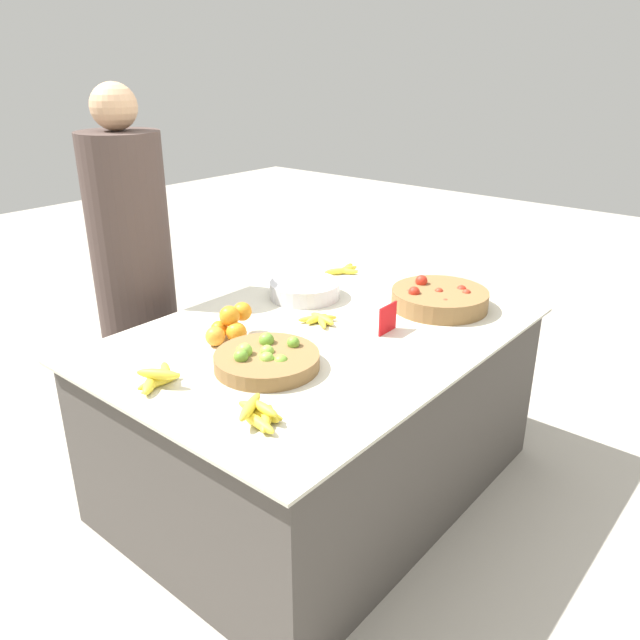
{
  "coord_description": "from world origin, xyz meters",
  "views": [
    {
      "loc": [
        -1.65,
        -1.39,
        1.64
      ],
      "look_at": [
        0.0,
        0.0,
        0.74
      ],
      "focal_mm": 35.0,
      "sensor_mm": 36.0,
      "label": 1
    }
  ],
  "objects_px": {
    "tomato_basket": "(439,298)",
    "vendor_person": "(135,286)",
    "lime_bowl": "(266,360)",
    "metal_bowl": "(305,290)",
    "price_sign": "(388,319)"
  },
  "relations": [
    {
      "from": "tomato_basket",
      "to": "vendor_person",
      "type": "xyz_separation_m",
      "value": [
        -0.7,
        1.13,
        -0.01
      ]
    },
    {
      "from": "lime_bowl",
      "to": "metal_bowl",
      "type": "height_order",
      "value": "lime_bowl"
    },
    {
      "from": "lime_bowl",
      "to": "metal_bowl",
      "type": "distance_m",
      "value": 0.68
    },
    {
      "from": "lime_bowl",
      "to": "tomato_basket",
      "type": "xyz_separation_m",
      "value": [
        0.85,
        -0.16,
        0.01
      ]
    },
    {
      "from": "tomato_basket",
      "to": "metal_bowl",
      "type": "xyz_separation_m",
      "value": [
        -0.27,
        0.51,
        -0.0
      ]
    },
    {
      "from": "metal_bowl",
      "to": "price_sign",
      "type": "xyz_separation_m",
      "value": [
        -0.08,
        -0.49,
        0.02
      ]
    },
    {
      "from": "metal_bowl",
      "to": "tomato_basket",
      "type": "bearing_deg",
      "value": -62.27
    },
    {
      "from": "metal_bowl",
      "to": "vendor_person",
      "type": "distance_m",
      "value": 0.75
    },
    {
      "from": "tomato_basket",
      "to": "metal_bowl",
      "type": "height_order",
      "value": "tomato_basket"
    },
    {
      "from": "vendor_person",
      "to": "lime_bowl",
      "type": "bearing_deg",
      "value": -99.08
    },
    {
      "from": "price_sign",
      "to": "lime_bowl",
      "type": "bearing_deg",
      "value": 162.93
    },
    {
      "from": "lime_bowl",
      "to": "vendor_person",
      "type": "relative_size",
      "value": 0.23
    },
    {
      "from": "price_sign",
      "to": "vendor_person",
      "type": "xyz_separation_m",
      "value": [
        -0.35,
        1.11,
        -0.03
      ]
    },
    {
      "from": "tomato_basket",
      "to": "price_sign",
      "type": "distance_m",
      "value": 0.35
    },
    {
      "from": "tomato_basket",
      "to": "metal_bowl",
      "type": "bearing_deg",
      "value": 117.73
    }
  ]
}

